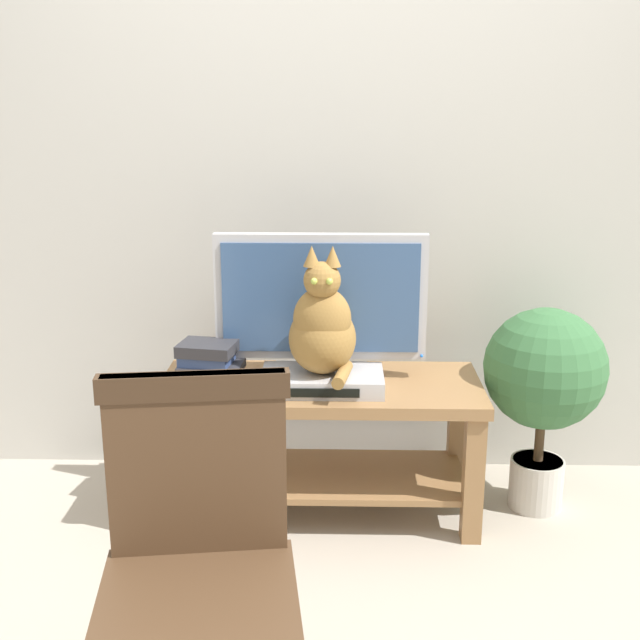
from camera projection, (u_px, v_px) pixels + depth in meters
ground_plane at (337, 610)px, 2.50m from camera, size 12.00×12.00×0.00m
back_wall at (340, 133)px, 3.20m from camera, size 7.00×0.12×2.80m
tv_stand at (320, 422)px, 3.02m from camera, size 1.19×0.51×0.52m
tv at (321, 304)px, 2.96m from camera, size 0.78×0.20×0.54m
media_box at (322, 381)px, 2.90m from camera, size 0.44×0.26×0.06m
cat at (323, 327)px, 2.83m from camera, size 0.24×0.31×0.47m
wooden_chair at (198, 555)px, 1.80m from camera, size 0.49×0.49×0.94m
book_stack at (209, 362)px, 2.95m from camera, size 0.24×0.20×0.16m
potted_plant at (544, 379)px, 3.01m from camera, size 0.46×0.46×0.79m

